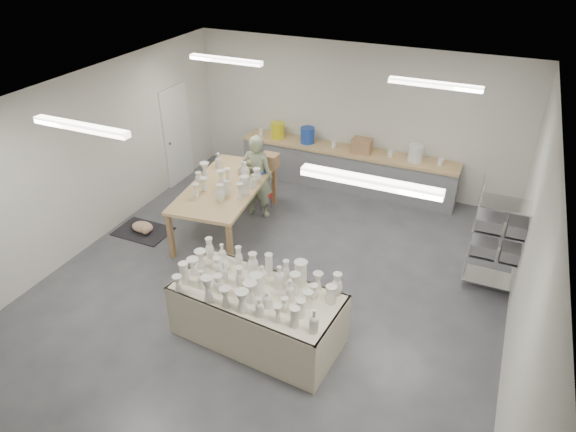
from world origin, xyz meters
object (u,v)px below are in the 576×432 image
at_px(drying_table, 257,312).
at_px(potter, 257,176).
at_px(work_table, 230,183).
at_px(red_stool, 264,196).

height_order(drying_table, potter, potter).
bearing_deg(potter, drying_table, 113.40).
bearing_deg(work_table, potter, 61.90).
xyz_separation_m(work_table, potter, (0.24, 0.62, -0.09)).
xyz_separation_m(drying_table, red_stool, (-1.52, 3.31, -0.18)).
xyz_separation_m(work_table, red_stool, (0.24, 0.89, -0.64)).
xyz_separation_m(potter, red_stool, (-0.00, 0.27, -0.56)).
height_order(drying_table, work_table, work_table).
xyz_separation_m(drying_table, potter, (-1.52, 3.04, 0.38)).
height_order(drying_table, red_stool, drying_table).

